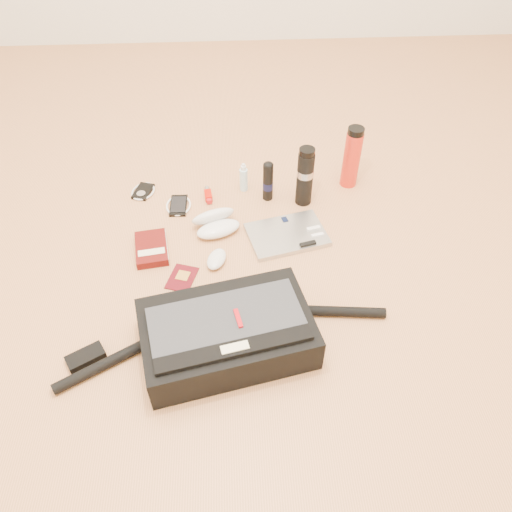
% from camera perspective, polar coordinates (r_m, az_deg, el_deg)
% --- Properties ---
extents(ground, '(4.00, 4.00, 0.00)m').
position_cam_1_polar(ground, '(1.73, -1.51, -2.27)').
color(ground, tan).
rests_on(ground, ground).
extents(messenger_bag, '(1.01, 0.41, 0.14)m').
position_cam_1_polar(messenger_bag, '(1.50, -3.41, -8.84)').
color(messenger_bag, black).
rests_on(messenger_bag, ground).
extents(laptop, '(0.32, 0.26, 0.03)m').
position_cam_1_polar(laptop, '(1.87, 3.59, 2.44)').
color(laptop, '#A8A8AA').
rests_on(laptop, ground).
extents(book, '(0.14, 0.19, 0.03)m').
position_cam_1_polar(book, '(1.84, -11.82, 0.85)').
color(book, '#4D0B09').
rests_on(book, ground).
extents(passport, '(0.12, 0.14, 0.01)m').
position_cam_1_polar(passport, '(1.74, -8.45, -2.49)').
color(passport, '#4C080F').
rests_on(passport, ground).
extents(mouse, '(0.09, 0.12, 0.03)m').
position_cam_1_polar(mouse, '(1.77, -4.54, -0.35)').
color(mouse, silver).
rests_on(mouse, ground).
extents(sunglasses_case, '(0.21, 0.19, 0.10)m').
position_cam_1_polar(sunglasses_case, '(1.88, -4.62, 3.81)').
color(sunglasses_case, white).
rests_on(sunglasses_case, ground).
extents(ipod, '(0.11, 0.12, 0.01)m').
position_cam_1_polar(ipod, '(2.12, -12.78, 7.21)').
color(ipod, black).
rests_on(ipod, ground).
extents(phone, '(0.10, 0.13, 0.01)m').
position_cam_1_polar(phone, '(2.02, -8.84, 5.74)').
color(phone, black).
rests_on(phone, ground).
extents(inhaler, '(0.03, 0.10, 0.03)m').
position_cam_1_polar(inhaler, '(2.05, -5.49, 6.96)').
color(inhaler, '#BB0F01').
rests_on(inhaler, ground).
extents(spray_bottle, '(0.03, 0.03, 0.13)m').
position_cam_1_polar(spray_bottle, '(2.06, -1.42, 8.84)').
color(spray_bottle, '#B7E2F5').
rests_on(spray_bottle, ground).
extents(aerosol_can, '(0.04, 0.04, 0.17)m').
position_cam_1_polar(aerosol_can, '(1.99, 1.38, 8.56)').
color(aerosol_can, black).
rests_on(aerosol_can, ground).
extents(thermos_black, '(0.07, 0.07, 0.25)m').
position_cam_1_polar(thermos_black, '(1.96, 5.62, 9.05)').
color(thermos_black, black).
rests_on(thermos_black, ground).
extents(thermos_red, '(0.08, 0.08, 0.26)m').
position_cam_1_polar(thermos_red, '(2.08, 10.89, 11.01)').
color(thermos_red, red).
rests_on(thermos_red, ground).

